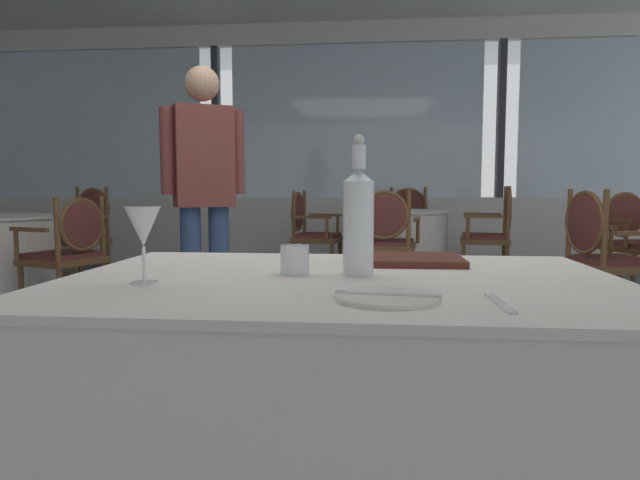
% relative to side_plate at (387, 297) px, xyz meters
% --- Properties ---
extents(ground_plane, '(14.64, 14.64, 0.00)m').
position_rel_side_plate_xyz_m(ground_plane, '(-0.27, 1.55, -0.74)').
color(ground_plane, '#4C5156').
extents(window_wall_far, '(10.87, 0.14, 2.93)m').
position_rel_side_plate_xyz_m(window_wall_far, '(-0.27, 5.78, 0.42)').
color(window_wall_far, silver).
rests_on(window_wall_far, ground_plane).
extents(foreground_table, '(1.37, 0.97, 0.73)m').
position_rel_side_plate_xyz_m(foreground_table, '(-0.11, 0.28, -0.37)').
color(foreground_table, white).
rests_on(foreground_table, ground_plane).
extents(side_plate, '(0.21, 0.21, 0.01)m').
position_rel_side_plate_xyz_m(side_plate, '(0.00, 0.00, 0.00)').
color(side_plate, silver).
rests_on(side_plate, foreground_table).
extents(butter_knife, '(0.21, 0.05, 0.00)m').
position_rel_side_plate_xyz_m(butter_knife, '(0.00, 0.00, 0.01)').
color(butter_knife, silver).
rests_on(butter_knife, foreground_table).
extents(dinner_fork, '(0.02, 0.18, 0.00)m').
position_rel_side_plate_xyz_m(dinner_fork, '(0.21, -0.02, -0.00)').
color(dinner_fork, silver).
rests_on(dinner_fork, foreground_table).
extents(water_bottle, '(0.08, 0.08, 0.35)m').
position_rel_side_plate_xyz_m(water_bottle, '(-0.07, 0.32, 0.14)').
color(water_bottle, white).
rests_on(water_bottle, foreground_table).
extents(wine_glass, '(0.08, 0.08, 0.18)m').
position_rel_side_plate_xyz_m(wine_glass, '(-0.55, 0.14, 0.12)').
color(wine_glass, white).
rests_on(wine_glass, foreground_table).
extents(water_tumbler, '(0.07, 0.07, 0.07)m').
position_rel_side_plate_xyz_m(water_tumbler, '(-0.23, 0.31, 0.03)').
color(water_tumbler, white).
rests_on(water_tumbler, foreground_table).
extents(menu_book, '(0.31, 0.26, 0.02)m').
position_rel_side_plate_xyz_m(menu_book, '(0.07, 0.56, 0.01)').
color(menu_book, '#512319').
rests_on(menu_book, foreground_table).
extents(dining_chair_0_0, '(0.59, 0.63, 0.90)m').
position_rel_side_plate_xyz_m(dining_chair_0_0, '(-2.25, 2.80, -0.21)').
color(dining_chair_0_0, brown).
rests_on(dining_chair_0_0, ground_plane).
extents(dining_chair_0_1, '(0.63, 0.59, 0.97)m').
position_rel_side_plate_xyz_m(dining_chair_0_1, '(-2.87, 4.15, -0.17)').
color(dining_chair_0_1, brown).
rests_on(dining_chair_0_1, ground_plane).
extents(background_table_1, '(1.01, 1.01, 0.73)m').
position_rel_side_plate_xyz_m(background_table_1, '(0.21, 4.65, -0.37)').
color(background_table_1, white).
rests_on(background_table_1, ground_plane).
extents(dining_chair_1_0, '(0.59, 0.53, 0.95)m').
position_rel_side_plate_xyz_m(dining_chair_1_0, '(0.07, 3.73, -0.18)').
color(dining_chair_1_0, brown).
rests_on(dining_chair_1_0, ground_plane).
extents(dining_chair_1_1, '(0.53, 0.59, 0.98)m').
position_rel_side_plate_xyz_m(dining_chair_1_1, '(1.14, 4.51, -0.17)').
color(dining_chair_1_1, brown).
rests_on(dining_chair_1_1, ground_plane).
extents(dining_chair_1_2, '(0.59, 0.53, 0.97)m').
position_rel_side_plate_xyz_m(dining_chair_1_2, '(0.35, 5.58, -0.18)').
color(dining_chair_1_2, brown).
rests_on(dining_chair_1_2, ground_plane).
extents(dining_chair_1_3, '(0.53, 0.59, 0.93)m').
position_rel_side_plate_xyz_m(dining_chair_1_3, '(-0.71, 4.79, -0.20)').
color(dining_chair_1_3, brown).
rests_on(dining_chair_1_3, ground_plane).
extents(dining_chair_2_2, '(0.61, 0.56, 0.93)m').
position_rel_side_plate_xyz_m(dining_chair_2_2, '(2.21, 3.99, -0.19)').
color(dining_chair_2_2, brown).
rests_on(dining_chair_2_2, ground_plane).
extents(dining_chair_2_3, '(0.56, 0.61, 0.95)m').
position_rel_side_plate_xyz_m(dining_chair_2_3, '(1.50, 2.84, -0.19)').
color(dining_chair_2_3, brown).
rests_on(dining_chair_2_3, ground_plane).
extents(diner_person_0, '(0.48, 0.35, 1.71)m').
position_rel_side_plate_xyz_m(diner_person_0, '(-1.11, 2.38, 0.24)').
color(diner_person_0, '#334770').
rests_on(diner_person_0, ground_plane).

